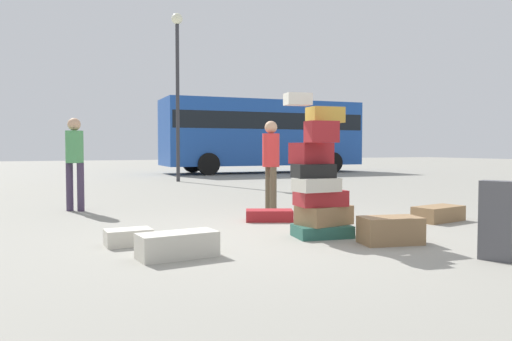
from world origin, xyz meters
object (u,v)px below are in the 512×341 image
suitcase_cream_upright_blue (128,237)px  person_tourist_with_camera (271,157)px  parked_bus (262,131)px  lamp_post (177,70)px  suitcase_tower (319,183)px  suitcase_charcoal_left_side (497,221)px  suitcase_brown_foreground_near (438,214)px  suitcase_cream_behind_tower (178,245)px  suitcase_maroon_foreground_far (269,215)px  suitcase_brown_white_trunk (390,230)px  person_bearded_onlooker (75,155)px

suitcase_cream_upright_blue → person_tourist_with_camera: (2.84, 2.11, 0.84)m
parked_bus → lamp_post: bearing=-137.7°
suitcase_tower → person_tourist_with_camera: bearing=76.8°
suitcase_tower → suitcase_charcoal_left_side: size_ratio=2.25×
lamp_post → person_tourist_with_camera: bearing=-94.1°
suitcase_charcoal_left_side → parked_bus: 17.51m
suitcase_cream_upright_blue → suitcase_brown_foreground_near: bearing=-1.9°
suitcase_charcoal_left_side → suitcase_cream_behind_tower: size_ratio=0.99×
suitcase_charcoal_left_side → suitcase_cream_upright_blue: bearing=119.5°
suitcase_brown_foreground_near → suitcase_maroon_foreground_far: suitcase_brown_foreground_near is taller
suitcase_maroon_foreground_far → suitcase_cream_behind_tower: suitcase_cream_behind_tower is taller
suitcase_tower → suitcase_cream_behind_tower: bearing=-168.3°
lamp_post → suitcase_brown_foreground_near: bearing=-83.5°
suitcase_cream_upright_blue → suitcase_cream_behind_tower: size_ratio=0.65×
suitcase_tower → suitcase_brown_foreground_near: suitcase_tower is taller
parked_bus → lamp_post: 6.76m
suitcase_cream_upright_blue → suitcase_maroon_foreground_far: suitcase_cream_upright_blue is taller
suitcase_brown_white_trunk → suitcase_maroon_foreground_far: bearing=114.7°
suitcase_brown_foreground_near → lamp_post: lamp_post is taller
suitcase_tower → suitcase_charcoal_left_side: suitcase_tower is taller
suitcase_cream_upright_blue → person_bearded_onlooker: 3.60m
suitcase_cream_behind_tower → lamp_post: size_ratio=0.14×
person_bearded_onlooker → lamp_post: lamp_post is taller
suitcase_brown_foreground_near → person_bearded_onlooker: 6.08m
suitcase_tower → parked_bus: (6.20, 14.82, 1.17)m
suitcase_cream_upright_blue → suitcase_charcoal_left_side: (3.16, -2.27, 0.30)m
suitcase_maroon_foreground_far → person_bearded_onlooker: size_ratio=0.43×
suitcase_charcoal_left_side → suitcase_maroon_foreground_far: bearing=80.2°
suitcase_brown_foreground_near → suitcase_cream_upright_blue: bearing=168.6°
suitcase_charcoal_left_side → suitcase_tower: bearing=92.2°
suitcase_tower → suitcase_charcoal_left_side: bearing=-63.0°
suitcase_brown_white_trunk → person_bearded_onlooker: bearing=135.4°
suitcase_cream_upright_blue → suitcase_cream_behind_tower: (0.34, -0.86, 0.04)m
person_tourist_with_camera → suitcase_cream_behind_tower: bearing=-35.3°
suitcase_brown_foreground_near → lamp_post: bearing=85.8°
suitcase_tower → suitcase_cream_upright_blue: (-2.24, 0.46, -0.58)m
person_bearded_onlooker → parked_bus: 13.98m
suitcase_maroon_foreground_far → suitcase_cream_upright_blue: bearing=-132.5°
suitcase_brown_white_trunk → suitcase_brown_foreground_near: size_ratio=0.86×
person_bearded_onlooker → suitcase_cream_behind_tower: bearing=-42.4°
parked_bus → suitcase_tower: bearing=-110.2°
suitcase_cream_behind_tower → parked_bus: bearing=56.3°
person_bearded_onlooker → suitcase_maroon_foreground_far: bearing=-4.5°
parked_bus → lamp_post: lamp_post is taller
suitcase_brown_white_trunk → lamp_post: (0.66, 11.35, 3.46)m
suitcase_tower → suitcase_brown_foreground_near: bearing=9.8°
suitcase_maroon_foreground_far → suitcase_cream_behind_tower: size_ratio=0.89×
suitcase_brown_white_trunk → parked_bus: bearing=82.0°
suitcase_brown_foreground_near → person_tourist_with_camera: (-1.74, 2.17, 0.82)m
suitcase_tower → parked_bus: parked_bus is taller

